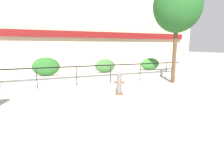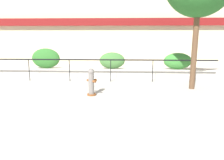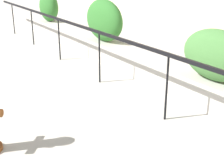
# 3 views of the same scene
# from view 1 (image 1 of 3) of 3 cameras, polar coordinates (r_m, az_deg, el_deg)

# --- Properties ---
(ground_plane) EXTENTS (120.00, 120.00, 0.00)m
(ground_plane) POSITION_cam_1_polar(r_m,az_deg,el_deg) (5.96, -2.59, -11.43)
(ground_plane) COLOR #B2ADA3
(building_facade) EXTENTS (30.00, 1.36, 8.00)m
(building_facade) POSITION_cam_1_polar(r_m,az_deg,el_deg) (17.38, -16.35, 16.16)
(building_facade) COLOR beige
(building_facade) RESTS_ON ground
(planter_wall_low) EXTENTS (18.00, 0.70, 0.50)m
(planter_wall_low) POSITION_cam_1_polar(r_m,az_deg,el_deg) (11.53, -12.44, 0.59)
(planter_wall_low) COLOR #B7B2A8
(planter_wall_low) RESTS_ON ground
(fence_railing_segment) EXTENTS (15.00, 0.05, 1.15)m
(fence_railing_segment) POSITION_cam_1_polar(r_m,az_deg,el_deg) (10.35, -11.61, 3.76)
(fence_railing_segment) COLOR black
(fence_railing_segment) RESTS_ON ground
(hedge_bush_1) EXTENTS (1.59, 0.58, 1.13)m
(hedge_bush_1) POSITION_cam_1_polar(r_m,az_deg,el_deg) (11.28, -20.71, 4.08)
(hedge_bush_1) COLOR #2D6B28
(hedge_bush_1) RESTS_ON planter_wall_low
(hedge_bush_2) EXTENTS (1.42, 0.60, 0.92)m
(hedge_bush_2) POSITION_cam_1_polar(r_m,az_deg,el_deg) (11.96, -2.27, 4.62)
(hedge_bush_2) COLOR #427538
(hedge_bush_2) RESTS_ON planter_wall_low
(hedge_bush_3) EXTENTS (1.54, 0.70, 0.90)m
(hedge_bush_3) POSITION_cam_1_polar(r_m,az_deg,el_deg) (13.60, 12.33, 5.11)
(hedge_bush_3) COLOR #387F33
(hedge_bush_3) RESTS_ON planter_wall_low
(fire_hydrant) EXTENTS (0.50, 0.50, 1.08)m
(fire_hydrant) POSITION_cam_1_polar(r_m,az_deg,el_deg) (8.31, 2.36, -1.00)
(fire_hydrant) COLOR brown
(fire_hydrant) RESTS_ON ground
(street_tree) EXTENTS (2.95, 2.66, 6.17)m
(street_tree) POSITION_cam_1_polar(r_m,az_deg,el_deg) (11.85, 20.63, 21.60)
(street_tree) COLOR brown
(street_tree) RESTS_ON ground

